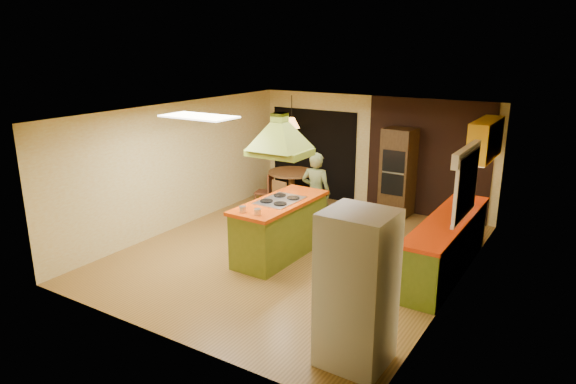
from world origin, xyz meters
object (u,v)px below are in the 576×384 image
Objects in this scene: kitchen_island at (280,228)px; refrigerator at (357,289)px; man at (316,193)px; dining_table at (292,181)px; wall_oven at (398,172)px; canister_large at (460,198)px.

refrigerator reaches higher than kitchen_island.
refrigerator is at bearing 116.12° from man.
dining_table is at bearing 118.86° from kitchen_island.
man is 0.85× the size of wall_oven.
kitchen_island is 1.39m from man.
wall_oven is (-1.52, 5.38, 0.02)m from refrigerator.
refrigerator is 8.89× the size of canister_large.
refrigerator reaches higher than canister_large.
wall_oven is (0.92, 3.21, 0.44)m from kitchen_island.
dining_table is 5.10× the size of canister_large.
wall_oven is at bearing -126.61° from man.
kitchen_island is at bearing -62.19° from dining_table.
refrigerator is 5.59m from wall_oven.
canister_large reaches higher than dining_table.
canister_large is (0.15, 3.87, 0.10)m from refrigerator.
wall_oven is (0.97, 1.86, 0.14)m from man.
wall_oven is 2.26m from canister_large.
wall_oven is at bearing 106.80° from refrigerator.
canister_large is (2.59, 1.70, 0.52)m from kitchen_island.
refrigerator is 6.12m from dining_table.
wall_oven is 1.78× the size of dining_table.
kitchen_island is 1.10× the size of refrigerator.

